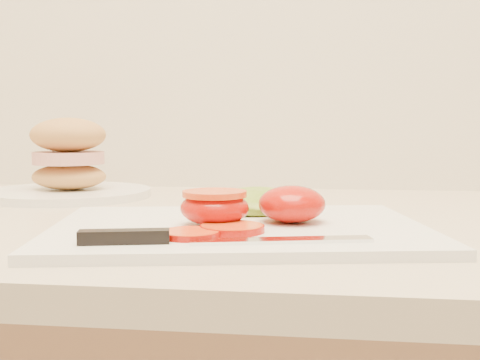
# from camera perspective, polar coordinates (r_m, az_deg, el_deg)

# --- Properties ---
(cutting_board) EXTENTS (0.42, 0.34, 0.01)m
(cutting_board) POSITION_cam_1_polar(r_m,az_deg,el_deg) (0.62, -0.12, -4.67)
(cutting_board) COLOR white
(cutting_board) RESTS_ON counter
(tomato_half_dome) EXTENTS (0.07, 0.07, 0.04)m
(tomato_half_dome) POSITION_cam_1_polar(r_m,az_deg,el_deg) (0.63, 4.94, -2.27)
(tomato_half_dome) COLOR red
(tomato_half_dome) RESTS_ON cutting_board
(tomato_half_cut) EXTENTS (0.07, 0.07, 0.04)m
(tomato_half_cut) POSITION_cam_1_polar(r_m,az_deg,el_deg) (0.61, -2.42, -2.49)
(tomato_half_cut) COLOR red
(tomato_half_cut) RESTS_ON cutting_board
(tomato_slice_0) EXTENTS (0.06, 0.06, 0.01)m
(tomato_slice_0) POSITION_cam_1_polar(r_m,az_deg,el_deg) (0.58, -0.75, -4.60)
(tomato_slice_0) COLOR #F9612C
(tomato_slice_0) RESTS_ON cutting_board
(tomato_slice_1) EXTENTS (0.05, 0.05, 0.01)m
(tomato_slice_1) POSITION_cam_1_polar(r_m,az_deg,el_deg) (0.55, -4.75, -5.11)
(tomato_slice_1) COLOR #F9612C
(tomato_slice_1) RESTS_ON cutting_board
(lettuce_leaf_0) EXTENTS (0.14, 0.14, 0.02)m
(lettuce_leaf_0) POSITION_cam_1_polar(r_m,az_deg,el_deg) (0.71, 2.12, -2.06)
(lettuce_leaf_0) COLOR #80A52B
(lettuce_leaf_0) RESTS_ON cutting_board
(knife) EXTENTS (0.26, 0.07, 0.01)m
(knife) POSITION_cam_1_polar(r_m,az_deg,el_deg) (0.53, -5.12, -5.51)
(knife) COLOR silver
(knife) RESTS_ON cutting_board
(sandwich_plate) EXTENTS (0.25, 0.25, 0.12)m
(sandwich_plate) POSITION_cam_1_polar(r_m,az_deg,el_deg) (0.96, -15.92, 1.05)
(sandwich_plate) COLOR white
(sandwich_plate) RESTS_ON counter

